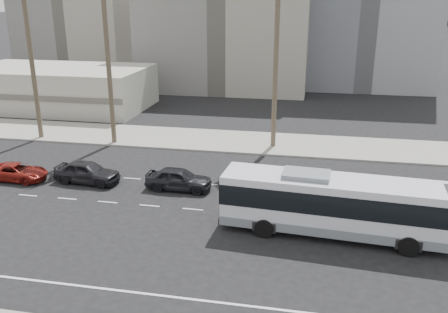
% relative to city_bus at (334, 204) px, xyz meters
% --- Properties ---
extents(ground, '(700.00, 700.00, 0.00)m').
position_rel_city_bus_xyz_m(ground, '(-2.90, 1.73, -1.96)').
color(ground, black).
rests_on(ground, ground).
extents(sidewalk_north, '(120.00, 7.00, 0.15)m').
position_rel_city_bus_xyz_m(sidewalk_north, '(-2.90, 17.23, -1.89)').
color(sidewalk_north, gray).
rests_on(sidewalk_north, ground).
extents(commercial_low, '(22.00, 12.16, 5.00)m').
position_rel_city_bus_xyz_m(commercial_low, '(-32.90, 27.72, 0.54)').
color(commercial_low, '#ABA89B').
rests_on(commercial_low, ground).
extents(midrise_beige_west, '(24.00, 18.00, 18.00)m').
position_rel_city_bus_xyz_m(midrise_beige_west, '(-14.90, 46.73, 7.04)').
color(midrise_beige_west, gray).
rests_on(midrise_beige_west, ground).
extents(midrise_beige_far, '(18.00, 16.00, 15.00)m').
position_rel_city_bus_xyz_m(midrise_beige_far, '(-40.90, 51.73, 5.54)').
color(midrise_beige_far, gray).
rests_on(midrise_beige_far, ground).
extents(city_bus, '(13.18, 3.88, 3.74)m').
position_rel_city_bus_xyz_m(city_bus, '(0.00, 0.00, 0.00)').
color(city_bus, silver).
rests_on(city_bus, ground).
extents(car_a, '(1.99, 4.82, 1.63)m').
position_rel_city_bus_xyz_m(car_a, '(-10.76, 4.88, -1.15)').
color(car_a, black).
rests_on(car_a, ground).
extents(car_b, '(2.40, 5.10, 1.69)m').
position_rel_city_bus_xyz_m(car_b, '(-17.88, 4.85, -1.12)').
color(car_b, black).
rests_on(car_b, ground).
extents(car_c, '(2.19, 4.66, 1.29)m').
position_rel_city_bus_xyz_m(car_c, '(-23.38, 4.33, -1.32)').
color(car_c, maroon).
rests_on(car_c, ground).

